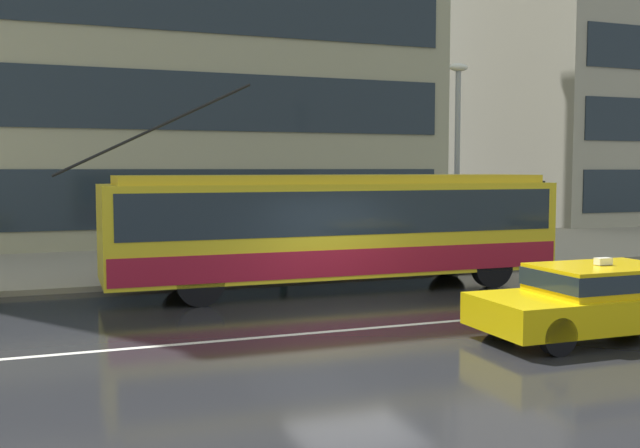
{
  "coord_description": "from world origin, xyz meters",
  "views": [
    {
      "loc": [
        -5.76,
        -13.22,
        2.94
      ],
      "look_at": [
        0.51,
        3.43,
        1.58
      ],
      "focal_mm": 40.72,
      "sensor_mm": 36.0,
      "label": 1
    }
  ],
  "objects_px": {
    "pedestrian_approaching_curb": "(282,210)",
    "street_lamp": "(457,144)",
    "pedestrian_at_shelter": "(172,217)",
    "taxi_oncoming_near": "(597,297)",
    "trolleybus": "(336,226)"
  },
  "relations": [
    {
      "from": "pedestrian_approaching_curb",
      "to": "street_lamp",
      "type": "xyz_separation_m",
      "value": [
        4.88,
        -1.8,
        1.97
      ]
    },
    {
      "from": "pedestrian_at_shelter",
      "to": "pedestrian_approaching_curb",
      "type": "xyz_separation_m",
      "value": [
        3.49,
        1.5,
        0.02
      ]
    },
    {
      "from": "taxi_oncoming_near",
      "to": "street_lamp",
      "type": "height_order",
      "value": "street_lamp"
    },
    {
      "from": "taxi_oncoming_near",
      "to": "trolleybus",
      "type": "bearing_deg",
      "value": 110.5
    },
    {
      "from": "trolleybus",
      "to": "pedestrian_at_shelter",
      "type": "height_order",
      "value": "trolleybus"
    },
    {
      "from": "pedestrian_approaching_curb",
      "to": "street_lamp",
      "type": "relative_size",
      "value": 0.34
    },
    {
      "from": "pedestrian_approaching_curb",
      "to": "street_lamp",
      "type": "bearing_deg",
      "value": -20.26
    },
    {
      "from": "trolleybus",
      "to": "street_lamp",
      "type": "distance_m",
      "value": 5.82
    },
    {
      "from": "pedestrian_at_shelter",
      "to": "pedestrian_approaching_curb",
      "type": "bearing_deg",
      "value": 23.27
    },
    {
      "from": "street_lamp",
      "to": "trolleybus",
      "type": "bearing_deg",
      "value": -153.52
    },
    {
      "from": "taxi_oncoming_near",
      "to": "pedestrian_approaching_curb",
      "type": "relative_size",
      "value": 2.15
    },
    {
      "from": "taxi_oncoming_near",
      "to": "pedestrian_approaching_curb",
      "type": "xyz_separation_m",
      "value": [
        -2.41,
        10.55,
        1.0
      ]
    },
    {
      "from": "street_lamp",
      "to": "pedestrian_at_shelter",
      "type": "bearing_deg",
      "value": 177.92
    },
    {
      "from": "street_lamp",
      "to": "taxi_oncoming_near",
      "type": "bearing_deg",
      "value": -105.78
    },
    {
      "from": "trolleybus",
      "to": "pedestrian_approaching_curb",
      "type": "height_order",
      "value": "trolleybus"
    }
  ]
}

